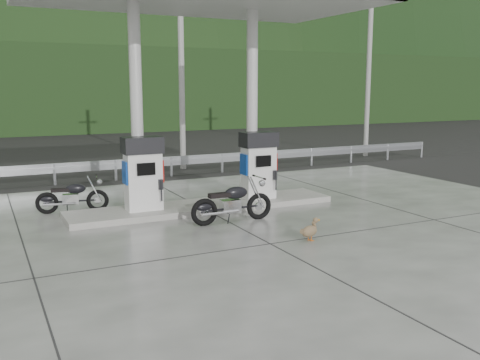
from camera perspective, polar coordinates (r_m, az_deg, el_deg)
name	(u,v)px	position (r m, az deg, el deg)	size (l,w,h in m)	color
ground	(248,233)	(11.76, 0.85, -5.67)	(160.00, 160.00, 0.00)	black
forecourt_apron	(248,232)	(11.76, 0.85, -5.62)	(18.00, 14.00, 0.02)	#61615D
pump_island	(204,206)	(13.95, -3.84, -2.81)	(7.00, 1.40, 0.15)	gray
gas_pump_left	(143,174)	(13.25, -10.29, 0.67)	(0.95, 0.55, 1.80)	white
gas_pump_right	(259,165)	(14.44, 2.00, 1.58)	(0.95, 0.55, 1.80)	white
canopy_column_left	(137,107)	(13.48, -10.98, 7.65)	(0.30, 0.30, 5.00)	silver
canopy_column_right	(252,105)	(14.65, 1.29, 7.98)	(0.30, 0.30, 5.00)	silver
guardrail	(144,158)	(18.97, -10.22, 2.31)	(26.00, 0.16, 1.42)	#9EA2A5
road	(120,165)	(22.42, -12.65, 1.54)	(60.00, 7.00, 0.01)	black
utility_pole_b	(181,65)	(20.88, -6.27, 12.13)	(0.22, 0.22, 8.00)	#999994
utility_pole_c	(369,68)	(25.41, 13.57, 11.50)	(0.22, 0.22, 8.00)	#999994
tree_band	(55,90)	(40.42, -19.13, 9.10)	(80.00, 6.00, 6.00)	black
forested_hills	(23,114)	(70.35, -22.14, 6.56)	(100.00, 40.00, 140.00)	black
motorcycle_left	(72,197)	(14.15, -17.45, -1.74)	(1.66, 0.53, 0.79)	black
motorcycle_right	(232,203)	(12.49, -0.83, -2.50)	(1.92, 0.61, 0.91)	black
duck	(309,232)	(11.15, 7.41, -5.48)	(0.54, 0.15, 0.39)	brown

